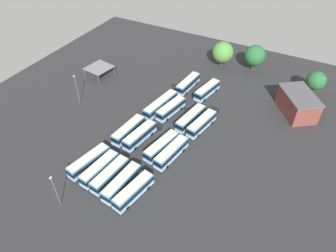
% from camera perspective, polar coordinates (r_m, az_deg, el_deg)
% --- Properties ---
extents(ground_plane, '(119.41, 119.41, 0.00)m').
position_cam_1_polar(ground_plane, '(83.17, -0.37, -1.04)').
color(ground_plane, '#28282B').
extents(bus_row0_slot0, '(11.12, 3.60, 3.40)m').
position_cam_1_polar(bus_row0_slot0, '(98.73, 3.73, 7.84)').
color(bus_row0_slot0, teal).
rests_on(bus_row0_slot0, ground_plane).
extents(bus_row0_slot2, '(10.85, 4.67, 3.40)m').
position_cam_1_polar(bus_row0_slot2, '(96.20, 7.26, 6.58)').
color(bus_row0_slot2, teal).
rests_on(bus_row0_slot2, ground_plane).
extents(bus_row1_slot0, '(13.50, 4.58, 3.40)m').
position_cam_1_polar(bus_row1_slot0, '(89.55, -1.35, 4.00)').
color(bus_row1_slot0, teal).
rests_on(bus_row1_slot0, ground_plane).
extents(bus_row1_slot1, '(10.87, 4.57, 3.40)m').
position_cam_1_polar(bus_row1_slot1, '(87.93, 0.52, 3.21)').
color(bus_row1_slot1, teal).
rests_on(bus_row1_slot1, ground_plane).
extents(bus_row1_slot3, '(11.55, 4.45, 3.40)m').
position_cam_1_polar(bus_row1_slot3, '(84.82, 4.21, 1.43)').
color(bus_row1_slot3, teal).
rests_on(bus_row1_slot3, ground_plane).
extents(bus_row1_slot4, '(11.19, 4.59, 3.40)m').
position_cam_1_polar(bus_row1_slot4, '(83.34, 6.26, 0.42)').
color(bus_row1_slot4, teal).
rests_on(bus_row1_slot4, ground_plane).
extents(bus_row2_slot0, '(11.30, 3.70, 3.40)m').
position_cam_1_polar(bus_row2_slot0, '(81.53, -7.34, -0.78)').
color(bus_row2_slot0, teal).
rests_on(bus_row2_slot0, ground_plane).
extents(bus_row2_slot1, '(11.00, 4.16, 3.40)m').
position_cam_1_polar(bus_row2_slot1, '(79.67, -5.28, -1.78)').
color(bus_row2_slot1, teal).
rests_on(bus_row2_slot1, ground_plane).
extents(bus_row2_slot3, '(11.22, 4.72, 3.40)m').
position_cam_1_polar(bus_row2_slot3, '(76.48, -1.21, -3.82)').
color(bus_row2_slot3, teal).
rests_on(bus_row2_slot3, ground_plane).
extents(bus_row2_slot4, '(11.38, 4.32, 3.40)m').
position_cam_1_polar(bus_row2_slot4, '(74.99, 0.62, -4.95)').
color(bus_row2_slot4, teal).
rests_on(bus_row2_slot4, ground_plane).
extents(bus_row3_slot0, '(11.51, 4.76, 3.40)m').
position_cam_1_polar(bus_row3_slot0, '(75.31, -14.47, -6.42)').
color(bus_row3_slot0, teal).
rests_on(bus_row3_slot0, ground_plane).
extents(bus_row3_slot1, '(10.94, 3.77, 3.40)m').
position_cam_1_polar(bus_row3_slot1, '(73.16, -12.58, -7.79)').
color(bus_row3_slot1, teal).
rests_on(bus_row3_slot1, ground_plane).
extents(bus_row3_slot2, '(10.90, 3.67, 3.40)m').
position_cam_1_polar(bus_row3_slot2, '(71.49, -10.70, -8.93)').
color(bus_row3_slot2, teal).
rests_on(bus_row3_slot2, ground_plane).
extents(bus_row3_slot3, '(11.26, 3.60, 3.40)m').
position_cam_1_polar(bus_row3_slot3, '(69.63, -8.58, -10.39)').
color(bus_row3_slot3, teal).
rests_on(bus_row3_slot3, ground_plane).
extents(bus_row3_slot4, '(10.95, 4.49, 3.40)m').
position_cam_1_polar(bus_row3_slot4, '(67.87, -6.44, -11.96)').
color(bus_row3_slot4, teal).
rests_on(bus_row3_slot4, ground_plane).
extents(depot_building, '(14.86, 13.81, 6.53)m').
position_cam_1_polar(depot_building, '(94.86, 22.96, 3.83)').
color(depot_building, brown).
rests_on(depot_building, ground_plane).
extents(maintenance_shelter, '(8.72, 8.43, 3.62)m').
position_cam_1_polar(maintenance_shelter, '(106.27, -12.72, 10.51)').
color(maintenance_shelter, slate).
rests_on(maintenance_shelter, ground_plane).
extents(lamp_post_mid_lot, '(0.56, 0.28, 9.02)m').
position_cam_1_polar(lamp_post_mid_lot, '(67.68, -20.19, -11.17)').
color(lamp_post_mid_lot, slate).
rests_on(lamp_post_mid_lot, ground_plane).
extents(lamp_post_by_building, '(0.56, 0.28, 9.58)m').
position_cam_1_polar(lamp_post_by_building, '(93.99, -16.59, 6.66)').
color(lamp_post_by_building, slate).
rests_on(lamp_post_by_building, ground_plane).
extents(tree_north_edge, '(5.76, 5.76, 8.49)m').
position_cam_1_polar(tree_north_edge, '(103.11, 25.82, 7.59)').
color(tree_north_edge, brown).
rests_on(tree_north_edge, ground_plane).
extents(tree_east_edge, '(7.27, 7.27, 9.13)m').
position_cam_1_polar(tree_east_edge, '(110.52, 10.14, 13.36)').
color(tree_east_edge, brown).
rests_on(tree_east_edge, ground_plane).
extents(tree_northeast, '(7.03, 7.03, 9.31)m').
position_cam_1_polar(tree_northeast, '(110.17, 15.85, 12.51)').
color(tree_northeast, brown).
rests_on(tree_northeast, ground_plane).
extents(puddle_centre_drain, '(3.40, 3.40, 0.01)m').
position_cam_1_polar(puddle_centre_drain, '(84.51, -2.09, -0.25)').
color(puddle_centre_drain, black).
rests_on(puddle_centre_drain, ground_plane).
extents(puddle_front_lane, '(4.07, 4.07, 0.01)m').
position_cam_1_polar(puddle_front_lane, '(91.25, 8.31, 2.90)').
color(puddle_front_lane, black).
rests_on(puddle_front_lane, ground_plane).
extents(puddle_back_corner, '(1.45, 1.45, 0.01)m').
position_cam_1_polar(puddle_back_corner, '(91.05, 3.33, 3.22)').
color(puddle_back_corner, black).
rests_on(puddle_back_corner, ground_plane).
extents(puddle_near_shelter, '(2.36, 2.36, 0.01)m').
position_cam_1_polar(puddle_near_shelter, '(100.95, 1.14, 7.53)').
color(puddle_near_shelter, black).
rests_on(puddle_near_shelter, ground_plane).
extents(puddle_between_rows, '(4.19, 4.19, 0.01)m').
position_cam_1_polar(puddle_between_rows, '(96.33, 5.60, 5.48)').
color(puddle_between_rows, black).
rests_on(puddle_between_rows, ground_plane).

